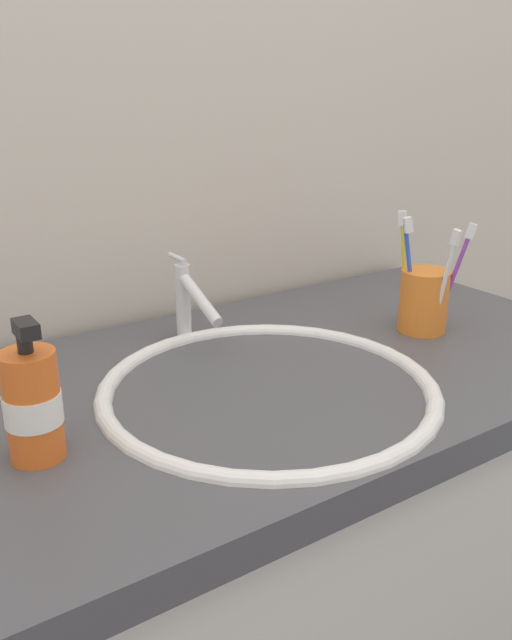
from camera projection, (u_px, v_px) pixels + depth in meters
The scene contains 10 objects.
tiled_wall_back at pixel (118, 116), 1.05m from camera, with size 2.45×0.04×2.40m, color beige.
vanity_counter at pixel (233, 626), 1.06m from camera, with size 1.25×0.57×0.87m.
sink_basin at pixel (268, 418), 0.90m from camera, with size 0.46×0.46×0.12m.
faucet at pixel (188, 299), 1.03m from camera, with size 0.02×0.15×0.13m.
toothbrush_cup at pixel (424, 301), 1.08m from camera, with size 0.08×0.08×0.10m, color orange.
toothbrush_blue at pixel (411, 267), 1.05m from camera, with size 0.04×0.02×0.19m.
toothbrush_white at pixel (446, 276), 1.03m from camera, with size 0.01×0.04×0.17m.
toothbrush_yellow at pixel (404, 262), 1.07m from camera, with size 0.02×0.03×0.19m.
toothbrush_purple at pixel (456, 270), 1.05m from camera, with size 0.05×0.04×0.18m.
soap_dispenser at pixel (33, 404), 0.71m from camera, with size 0.06×0.06×0.16m.
Camera 1 is at (-0.43, -0.71, 1.26)m, focal length 37.42 mm.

